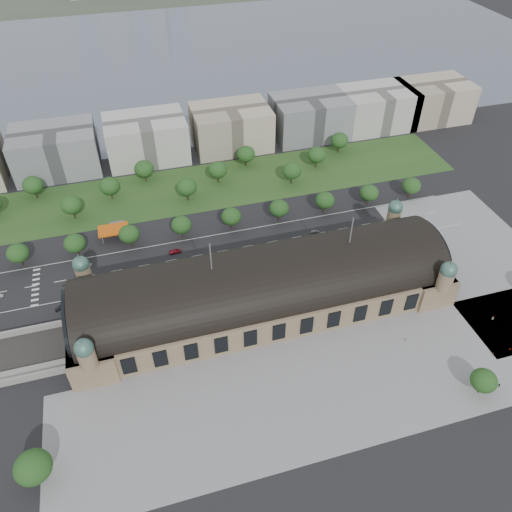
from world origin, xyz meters
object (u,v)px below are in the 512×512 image
object	(u,v)px
pedestrian_0	(406,340)
traffic_car_3	(175,251)
petrol_station	(116,228)
bus_mid	(273,248)
pedestrian_5	(493,318)
pedestrian_3	(510,349)
parked_car_0	(59,308)
traffic_car_5	(315,232)
bus_west	(193,268)
parked_car_3	(116,293)
parked_car_6	(208,275)
parked_car_2	(119,290)
parked_car_5	(195,275)
pedestrian_1	(493,354)
traffic_car_4	(258,250)
pedestrian_4	(499,386)
parked_car_4	(118,296)
parked_car_1	(110,291)
traffic_car_1	(87,265)
bus_east	(265,257)

from	to	relation	value
pedestrian_0	traffic_car_3	bearing A→B (deg)	120.10
petrol_station	traffic_car_3	world-z (taller)	petrol_station
bus_mid	pedestrian_5	bearing A→B (deg)	-136.54
pedestrian_3	pedestrian_5	distance (m)	15.71
parked_car_0	traffic_car_5	bearing A→B (deg)	72.68
traffic_car_3	bus_west	world-z (taller)	bus_west
traffic_car_3	pedestrian_5	size ratio (longest dim) A/B	3.10
traffic_car_5	parked_car_3	size ratio (longest dim) A/B	1.08
parked_car_0	parked_car_6	xyz separation A→B (m)	(62.00, 2.59, 0.12)
parked_car_2	parked_car_5	size ratio (longest dim) A/B	1.00
pedestrian_0	pedestrian_1	xyz separation A→B (m)	(27.76, -14.86, -0.00)
traffic_car_4	traffic_car_3	bearing A→B (deg)	-112.05
traffic_car_3	traffic_car_5	world-z (taller)	traffic_car_3
parked_car_2	pedestrian_4	xyz separation A→B (m)	(123.79, -85.18, 0.12)
parked_car_4	parked_car_1	bearing A→B (deg)	-168.14
pedestrian_0	pedestrian_3	size ratio (longest dim) A/B	0.81
traffic_car_1	parked_car_4	distance (m)	26.44
traffic_car_3	pedestrian_4	distance (m)	141.77
bus_mid	pedestrian_0	bearing A→B (deg)	-157.73
parked_car_6	parked_car_4	bearing A→B (deg)	-121.22
traffic_car_4	traffic_car_5	world-z (taller)	traffic_car_5
petrol_station	pedestrian_3	world-z (taller)	petrol_station
pedestrian_0	pedestrian_4	world-z (taller)	pedestrian_4
parked_car_6	pedestrian_3	bearing A→B (deg)	19.41
pedestrian_4	pedestrian_5	bearing A→B (deg)	166.88
traffic_car_3	pedestrian_0	xyz separation A→B (m)	(76.12, -75.93, -0.03)
parked_car_4	bus_east	world-z (taller)	bus_east
parked_car_2	parked_car_1	bearing A→B (deg)	-115.54
traffic_car_4	pedestrian_1	world-z (taller)	pedestrian_1
parked_car_3	parked_car_5	xyz separation A→B (m)	(33.67, 1.73, -0.01)
bus_east	bus_west	bearing A→B (deg)	89.61
parked_car_3	parked_car_6	size ratio (longest dim) A/B	0.78
petrol_station	bus_east	size ratio (longest dim) A/B	1.24
parked_car_1	pedestrian_1	world-z (taller)	pedestrian_1
bus_west	bus_east	bearing A→B (deg)	-97.83
parked_car_2	parked_car_3	distance (m)	2.22
bus_mid	pedestrian_3	xyz separation A→B (m)	(67.49, -79.82, -0.70)
traffic_car_4	pedestrian_0	xyz separation A→B (m)	(39.30, -66.44, 0.14)
bus_east	pedestrian_3	distance (m)	104.33
parked_car_0	parked_car_3	world-z (taller)	parked_car_3
parked_car_0	pedestrian_5	distance (m)	174.00
bus_east	parked_car_2	bearing A→B (deg)	94.05
petrol_station	bus_east	bearing A→B (deg)	-31.25
parked_car_1	parked_car_4	bearing A→B (deg)	3.36
traffic_car_1	bus_west	world-z (taller)	bus_west
petrol_station	parked_car_0	distance (m)	51.45
traffic_car_1	traffic_car_3	size ratio (longest dim) A/B	0.80
traffic_car_1	pedestrian_1	bearing A→B (deg)	-116.53
traffic_car_1	traffic_car_3	xyz separation A→B (m)	(39.24, -1.75, 0.07)
parked_car_1	pedestrian_0	xyz separation A→B (m)	(106.52, -57.94, 0.00)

